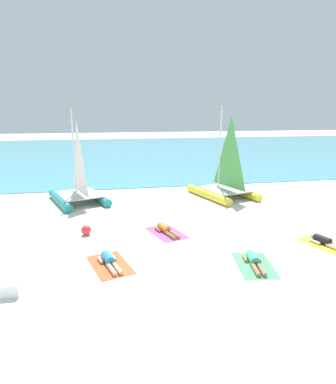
{
  "coord_description": "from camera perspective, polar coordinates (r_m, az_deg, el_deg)",
  "views": [
    {
      "loc": [
        -2.86,
        -9.42,
        4.78
      ],
      "look_at": [
        0.0,
        5.01,
        1.2
      ],
      "focal_mm": 30.96,
      "sensor_mm": 36.0,
      "label": 1
    }
  ],
  "objects": [
    {
      "name": "ground_plane",
      "position": [
        20.21,
        -2.74,
        -0.03
      ],
      "size": [
        120.0,
        120.0,
        0.0
      ],
      "primitive_type": "plane",
      "color": "silver"
    },
    {
      "name": "ocean_water",
      "position": [
        40.95,
        -7.16,
        6.89
      ],
      "size": [
        120.0,
        40.0,
        0.05
      ],
      "primitive_type": "cube",
      "color": "#4C9EB7",
      "rests_on": "ground"
    },
    {
      "name": "sailboat_teal",
      "position": [
        18.39,
        -15.14,
        0.49
      ],
      "size": [
        3.53,
        4.37,
        4.95
      ],
      "rotation": [
        0.0,
        0.0,
        0.33
      ],
      "color": "teal",
      "rests_on": "ground"
    },
    {
      "name": "sailboat_yellow",
      "position": [
        19.18,
        9.63,
        1.38
      ],
      "size": [
        3.49,
        4.46,
        5.12
      ],
      "rotation": [
        0.0,
        0.0,
        0.28
      ],
      "color": "yellow",
      "rests_on": "ground"
    },
    {
      "name": "towel_leftmost",
      "position": [
        11.0,
        -9.96,
        -12.27
      ],
      "size": [
        1.57,
        2.12,
        0.01
      ],
      "primitive_type": "cube",
      "rotation": [
        0.0,
        0.0,
        0.27
      ],
      "color": "#EA5933",
      "rests_on": "ground"
    },
    {
      "name": "sunbather_leftmost",
      "position": [
        11.0,
        -10.09,
        -11.54
      ],
      "size": [
        0.79,
        1.55,
        0.3
      ],
      "rotation": [
        0.0,
        0.0,
        0.27
      ],
      "color": "#268CCC",
      "rests_on": "towel_leftmost"
    },
    {
      "name": "towel_center_left",
      "position": [
        13.49,
        -0.26,
        -7.05
      ],
      "size": [
        1.62,
        2.14,
        0.01
      ],
      "primitive_type": "cube",
      "rotation": [
        0.0,
        0.0,
        0.31
      ],
      "color": "#D84C99",
      "rests_on": "ground"
    },
    {
      "name": "sunbather_center_left",
      "position": [
        13.5,
        -0.4,
        -6.47
      ],
      "size": [
        0.84,
        1.54,
        0.3
      ],
      "rotation": [
        0.0,
        0.0,
        0.31
      ],
      "color": "orange",
      "rests_on": "towel_center_left"
    },
    {
      "name": "towel_center_right",
      "position": [
        11.19,
        14.63,
        -12.07
      ],
      "size": [
        1.41,
        2.06,
        0.01
      ],
      "primitive_type": "cube",
      "rotation": [
        0.0,
        0.0,
        -0.18
      ],
      "color": "#4CB266",
      "rests_on": "ground"
    },
    {
      "name": "sunbather_center_right",
      "position": [
        11.19,
        14.58,
        -11.34
      ],
      "size": [
        0.67,
        1.56,
        0.3
      ],
      "rotation": [
        0.0,
        0.0,
        -0.18
      ],
      "color": "#3FB28C",
      "rests_on": "towel_center_right"
    },
    {
      "name": "towel_rightmost",
      "position": [
        13.61,
        25.68,
        -8.29
      ],
      "size": [
        1.61,
        2.14,
        0.01
      ],
      "primitive_type": "cube",
      "rotation": [
        0.0,
        0.0,
        0.3
      ],
      "color": "yellow",
      "rests_on": "ground"
    },
    {
      "name": "sunbather_rightmost",
      "position": [
        13.6,
        25.5,
        -7.71
      ],
      "size": [
        0.83,
        1.54,
        0.3
      ],
      "rotation": [
        0.0,
        0.0,
        0.3
      ],
      "color": "black",
      "rests_on": "towel_rightmost"
    },
    {
      "name": "beach_ball",
      "position": [
        13.63,
        -13.93,
        -6.39
      ],
      "size": [
        0.4,
        0.4,
        0.4
      ],
      "primitive_type": "sphere",
      "color": "red",
      "rests_on": "ground"
    },
    {
      "name": "cooler_box",
      "position": [
        10.08,
        -25.54,
        -14.92
      ],
      "size": [
        0.5,
        0.36,
        0.36
      ],
      "primitive_type": "cube",
      "color": "white",
      "rests_on": "ground"
    }
  ]
}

